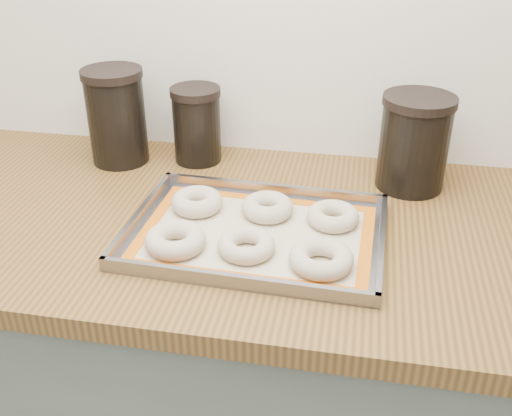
% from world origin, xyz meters
% --- Properties ---
extents(cabinet, '(3.00, 0.65, 0.86)m').
position_xyz_m(cabinet, '(0.00, 1.68, 0.43)').
color(cabinet, slate).
rests_on(cabinet, floor).
extents(countertop, '(3.06, 0.68, 0.04)m').
position_xyz_m(countertop, '(0.00, 1.68, 0.88)').
color(countertop, brown).
rests_on(countertop, cabinet).
extents(baking_tray, '(0.47, 0.35, 0.03)m').
position_xyz_m(baking_tray, '(0.13, 1.61, 0.91)').
color(baking_tray, gray).
rests_on(baking_tray, countertop).
extents(baking_mat, '(0.43, 0.30, 0.00)m').
position_xyz_m(baking_mat, '(0.13, 1.61, 0.90)').
color(baking_mat, '#C6B793').
rests_on(baking_mat, baking_tray).
extents(bagel_front_left, '(0.13, 0.13, 0.04)m').
position_xyz_m(bagel_front_left, '(-0.00, 1.54, 0.92)').
color(bagel_front_left, '#C4B298').
rests_on(bagel_front_left, baking_mat).
extents(bagel_front_mid, '(0.12, 0.12, 0.03)m').
position_xyz_m(bagel_front_mid, '(0.12, 1.55, 0.92)').
color(bagel_front_mid, '#C4B298').
rests_on(bagel_front_mid, baking_mat).
extents(bagel_front_right, '(0.12, 0.12, 0.03)m').
position_xyz_m(bagel_front_right, '(0.25, 1.53, 0.92)').
color(bagel_front_right, '#C4B298').
rests_on(bagel_front_right, baking_mat).
extents(bagel_back_left, '(0.13, 0.13, 0.03)m').
position_xyz_m(bagel_back_left, '(-0.00, 1.68, 0.92)').
color(bagel_back_left, '#C4B298').
rests_on(bagel_back_left, baking_mat).
extents(bagel_back_mid, '(0.10, 0.10, 0.03)m').
position_xyz_m(bagel_back_mid, '(0.13, 1.69, 0.92)').
color(bagel_back_mid, '#C4B298').
rests_on(bagel_back_mid, baking_mat).
extents(bagel_back_right, '(0.11, 0.11, 0.03)m').
position_xyz_m(bagel_back_right, '(0.26, 1.68, 0.92)').
color(bagel_back_right, '#C4B298').
rests_on(bagel_back_right, baking_mat).
extents(canister_left, '(0.13, 0.13, 0.21)m').
position_xyz_m(canister_left, '(-0.24, 1.88, 1.01)').
color(canister_left, black).
rests_on(canister_left, countertop).
extents(canister_mid, '(0.11, 0.11, 0.17)m').
position_xyz_m(canister_mid, '(-0.06, 1.92, 0.99)').
color(canister_mid, black).
rests_on(canister_mid, countertop).
extents(canister_right, '(0.15, 0.15, 0.20)m').
position_xyz_m(canister_right, '(0.41, 1.87, 1.00)').
color(canister_right, black).
rests_on(canister_right, countertop).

